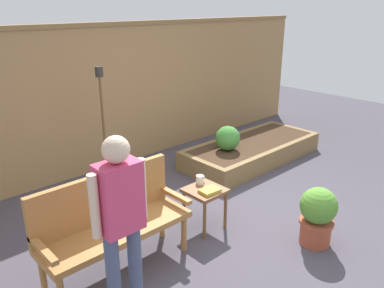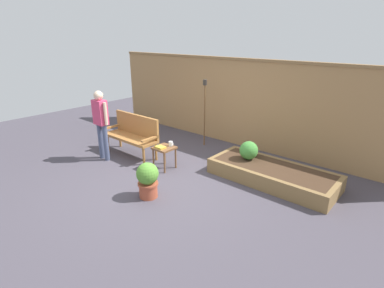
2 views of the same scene
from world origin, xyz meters
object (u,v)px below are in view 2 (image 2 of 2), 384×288
at_px(side_table, 164,151).
at_px(person_by_bench, 101,119).
at_px(potted_boxwood, 148,179).
at_px(cup_on_table, 171,144).
at_px(book_on_table, 160,147).
at_px(tiki_torch, 205,101).
at_px(shrub_near_bench, 249,150).
at_px(garden_bench, 133,132).

xyz_separation_m(side_table, person_by_bench, (-1.41, -0.53, 0.54)).
xyz_separation_m(potted_boxwood, person_by_bench, (-2.04, 0.49, 0.59)).
relative_size(cup_on_table, person_by_bench, 0.08).
height_order(book_on_table, tiki_torch, tiki_torch).
height_order(book_on_table, shrub_near_bench, shrub_near_bench).
height_order(book_on_table, potted_boxwood, potted_boxwood).
height_order(garden_bench, potted_boxwood, garden_bench).
bearing_deg(book_on_table, garden_bench, 174.15).
height_order(cup_on_table, shrub_near_bench, shrub_near_bench).
height_order(side_table, person_by_bench, person_by_bench).
xyz_separation_m(garden_bench, potted_boxwood, (1.76, -1.13, -0.20)).
bearing_deg(book_on_table, potted_boxwood, -50.96).
xyz_separation_m(side_table, potted_boxwood, (0.64, -1.02, -0.05)).
bearing_deg(tiki_torch, side_table, -81.41).
xyz_separation_m(garden_bench, book_on_table, (1.11, -0.19, -0.05)).
relative_size(tiki_torch, person_by_bench, 1.07).
height_order(side_table, tiki_torch, tiki_torch).
bearing_deg(shrub_near_bench, side_table, -146.22).
relative_size(cup_on_table, potted_boxwood, 0.20).
bearing_deg(side_table, person_by_bench, -159.33).
xyz_separation_m(cup_on_table, potted_boxwood, (0.58, -1.16, -0.18)).
bearing_deg(person_by_bench, side_table, 20.67).
distance_m(garden_bench, book_on_table, 1.13).
bearing_deg(person_by_bench, potted_boxwood, -13.52).
relative_size(potted_boxwood, person_by_bench, 0.41).
bearing_deg(person_by_bench, book_on_table, 17.60).
bearing_deg(potted_boxwood, person_by_bench, 166.48).
height_order(potted_boxwood, person_by_bench, person_by_bench).
bearing_deg(shrub_near_bench, person_by_bench, -152.31).
distance_m(side_table, person_by_bench, 1.60).
relative_size(book_on_table, tiki_torch, 0.13).
distance_m(side_table, shrub_near_bench, 1.74).
distance_m(book_on_table, person_by_bench, 1.52).
bearing_deg(book_on_table, shrub_near_bench, 39.93).
relative_size(shrub_near_bench, tiki_torch, 0.22).
height_order(garden_bench, side_table, garden_bench).
height_order(garden_bench, tiki_torch, tiki_torch).
relative_size(side_table, cup_on_table, 3.82).
bearing_deg(potted_boxwood, cup_on_table, 116.45).
bearing_deg(cup_on_table, shrub_near_bench, 30.83).
height_order(tiki_torch, person_by_bench, tiki_torch).
distance_m(potted_boxwood, person_by_bench, 2.18).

